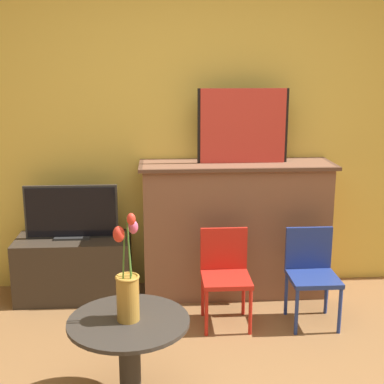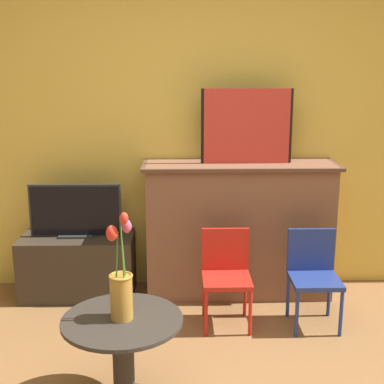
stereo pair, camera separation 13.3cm
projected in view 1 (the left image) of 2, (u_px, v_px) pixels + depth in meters
The scene contains 9 objects.
wall_back at pixel (198, 113), 4.02m from camera, with size 8.00×0.06×2.70m.
fireplace_mantel at pixel (235, 227), 4.01m from camera, with size 1.42×0.43×1.01m.
painting at pixel (243, 126), 3.84m from camera, with size 0.66×0.03×0.53m.
tv_stand at pixel (74, 268), 3.98m from camera, with size 0.83×0.41×0.46m.
tv_monitor at pixel (71, 213), 3.89m from camera, with size 0.67×0.12×0.40m.
chair_red at pixel (225, 270), 3.57m from camera, with size 0.32×0.32×0.63m.
chair_blue at pixel (311, 269), 3.59m from camera, with size 0.32×0.32×0.63m.
side_table at pixel (129, 350), 2.67m from camera, with size 0.60×0.60×0.49m.
vase_tulips at pixel (128, 287), 2.59m from camera, with size 0.12×0.12×0.55m.
Camera 1 is at (-0.30, -1.91, 1.72)m, focal length 50.00 mm.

